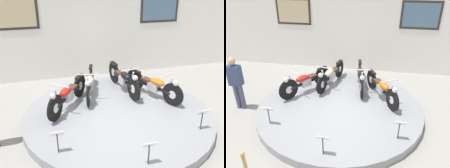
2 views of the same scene
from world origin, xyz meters
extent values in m
plane|color=gray|center=(0.00, 0.00, 0.00)|extent=(60.00, 60.00, 0.00)
cylinder|color=gray|center=(0.00, 0.00, 0.11)|extent=(4.69, 4.69, 0.22)
cube|color=white|center=(0.00, 3.25, 2.06)|extent=(14.00, 0.20, 4.13)
cube|color=#2D2823|center=(-2.40, 3.14, 2.27)|extent=(1.40, 0.02, 1.00)
cube|color=#C6B289|center=(-2.40, 3.14, 2.27)|extent=(1.24, 0.02, 0.84)
cube|color=#2D2823|center=(2.40, 3.14, 2.27)|extent=(1.40, 0.02, 1.00)
cube|color=slate|center=(2.40, 3.14, 2.27)|extent=(1.24, 0.02, 0.84)
cylinder|color=black|center=(-1.54, 0.01, 0.54)|extent=(0.40, 0.57, 0.65)
cylinder|color=silver|center=(-1.54, 0.01, 0.54)|extent=(0.18, 0.22, 0.23)
cylinder|color=black|center=(-0.79, 1.14, 0.54)|extent=(0.40, 0.57, 0.65)
cylinder|color=silver|center=(-0.79, 1.14, 0.54)|extent=(0.18, 0.22, 0.23)
cube|color=black|center=(-1.16, 0.58, 0.54)|extent=(0.74, 1.07, 0.07)
cube|color=silver|center=(-1.19, 0.54, 0.56)|extent=(0.34, 0.38, 0.24)
ellipsoid|color=red|center=(-1.24, 0.46, 0.72)|extent=(0.45, 0.52, 0.20)
cube|color=#472D1E|center=(-1.04, 0.76, 0.68)|extent=(0.34, 0.38, 0.07)
cube|color=black|center=(-0.79, 1.14, 0.81)|extent=(0.28, 0.36, 0.06)
cylinder|color=silver|center=(-1.45, 0.14, 0.74)|extent=(0.17, 0.23, 0.54)
cylinder|color=silver|center=(-1.39, 0.23, 1.00)|extent=(0.47, 0.32, 0.03)
sphere|color=silver|center=(-1.57, -0.04, 0.88)|extent=(0.15, 0.15, 0.15)
cylinder|color=black|center=(-0.66, 0.54, 0.53)|extent=(0.20, 0.62, 0.62)
cylinder|color=silver|center=(-0.66, 0.54, 0.53)|extent=(0.12, 0.23, 0.22)
cylinder|color=black|center=(-0.33, 1.85, 0.53)|extent=(0.20, 0.62, 0.62)
cylinder|color=silver|center=(-0.33, 1.85, 0.53)|extent=(0.12, 0.23, 0.22)
cube|color=black|center=(-0.49, 1.19, 0.53)|extent=(0.37, 1.22, 0.07)
cube|color=silver|center=(-0.50, 1.15, 0.55)|extent=(0.27, 0.36, 0.24)
ellipsoid|color=beige|center=(-0.53, 1.06, 0.71)|extent=(0.33, 0.52, 0.20)
cube|color=#472D1E|center=(-0.44, 1.41, 0.67)|extent=(0.27, 0.36, 0.07)
cube|color=black|center=(-0.33, 1.85, 0.79)|extent=(0.18, 0.37, 0.06)
cylinder|color=silver|center=(-0.62, 0.68, 0.73)|extent=(0.10, 0.25, 0.54)
cylinder|color=silver|center=(-0.59, 0.79, 0.99)|extent=(0.53, 0.16, 0.03)
sphere|color=silver|center=(-0.67, 0.48, 0.87)|extent=(0.15, 0.15, 0.15)
cylinder|color=black|center=(0.59, 0.52, 0.55)|extent=(0.15, 0.67, 0.67)
cylinder|color=silver|center=(0.59, 0.52, 0.55)|extent=(0.10, 0.24, 0.24)
cylinder|color=black|center=(0.40, 1.86, 0.55)|extent=(0.15, 0.67, 0.67)
cylinder|color=silver|center=(0.40, 1.86, 0.55)|extent=(0.10, 0.24, 0.24)
cube|color=black|center=(0.49, 1.19, 0.55)|extent=(0.24, 1.24, 0.07)
cube|color=silver|center=(0.50, 1.15, 0.57)|extent=(0.24, 0.34, 0.24)
ellipsoid|color=black|center=(0.51, 1.05, 0.73)|extent=(0.28, 0.51, 0.20)
cube|color=#472D1E|center=(0.46, 1.41, 0.69)|extent=(0.24, 0.34, 0.07)
cube|color=black|center=(0.40, 1.86, 0.84)|extent=(0.15, 0.37, 0.06)
cylinder|color=silver|center=(0.57, 0.67, 0.75)|extent=(0.08, 0.25, 0.54)
cylinder|color=silver|center=(0.55, 0.78, 1.01)|extent=(0.54, 0.11, 0.03)
sphere|color=silver|center=(0.59, 0.46, 0.89)|extent=(0.15, 0.15, 0.15)
cylinder|color=black|center=(1.47, -0.03, 0.53)|extent=(0.33, 0.58, 0.62)
cylinder|color=silver|center=(1.47, -0.03, 0.53)|extent=(0.16, 0.22, 0.22)
cylinder|color=black|center=(0.86, 1.18, 0.53)|extent=(0.33, 0.58, 0.62)
cylinder|color=silver|center=(0.86, 1.18, 0.53)|extent=(0.16, 0.22, 0.22)
cube|color=black|center=(1.16, 0.58, 0.53)|extent=(0.63, 1.14, 0.07)
cube|color=silver|center=(1.18, 0.54, 0.55)|extent=(0.32, 0.38, 0.24)
ellipsoid|color=#D16619|center=(1.23, 0.45, 0.71)|extent=(0.41, 0.53, 0.20)
cube|color=#472D1E|center=(1.06, 0.77, 0.67)|extent=(0.32, 0.38, 0.07)
cube|color=black|center=(0.86, 1.18, 0.79)|extent=(0.25, 0.37, 0.06)
cylinder|color=silver|center=(1.40, 0.11, 0.73)|extent=(0.15, 0.24, 0.54)
cylinder|color=silver|center=(1.35, 0.20, 0.99)|extent=(0.50, 0.27, 0.03)
sphere|color=silver|center=(1.50, -0.08, 0.87)|extent=(0.15, 0.15, 0.15)
cylinder|color=#333338|center=(-1.58, -1.22, 0.43)|extent=(0.02, 0.02, 0.42)
cube|color=white|center=(-1.58, -1.22, 0.65)|extent=(0.26, 0.11, 0.15)
cylinder|color=#333338|center=(0.00, -1.99, 0.43)|extent=(0.02, 0.02, 0.42)
cube|color=white|center=(0.00, -1.99, 0.65)|extent=(0.26, 0.11, 0.15)
cylinder|color=#333338|center=(1.58, -1.22, 0.43)|extent=(0.02, 0.02, 0.42)
cube|color=white|center=(1.58, -1.22, 0.65)|extent=(0.26, 0.11, 0.15)
camera|label=1|loc=(-1.64, -5.52, 3.54)|focal=42.00mm
camera|label=2|loc=(0.92, -5.31, 3.64)|focal=35.00mm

